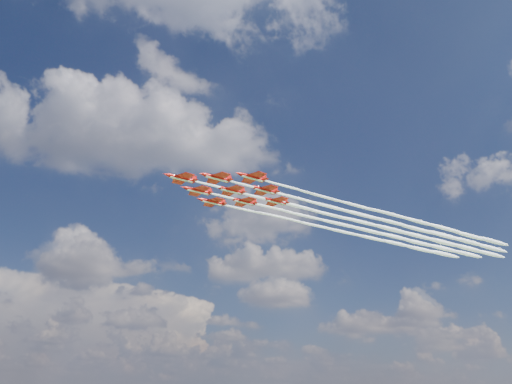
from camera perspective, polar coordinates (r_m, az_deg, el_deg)
jet_lead at (r=193.55m, az=8.80°, el=-2.64°), size 122.25×62.81×2.88m
jet_row2_port at (r=195.25m, az=12.09°, el=-2.58°), size 122.25×62.81×2.88m
jet_row2_starb at (r=204.03m, az=9.51°, el=-3.62°), size 122.25×62.81×2.88m
jet_row3_port at (r=197.59m, az=15.32°, el=-2.51°), size 122.25×62.81×2.88m
jet_row3_centre at (r=205.86m, az=12.63°, el=-3.55°), size 122.25×62.81×2.88m
jet_row3_starb at (r=214.60m, az=10.15°, el=-4.51°), size 122.25×62.81×2.88m
jet_row4_port at (r=208.28m, az=15.69°, el=-3.47°), size 122.25×62.81×2.88m
jet_row4_starb at (r=216.53m, az=13.11°, el=-4.43°), size 122.25×62.81×2.88m
jet_tail at (r=219.02m, az=16.02°, el=-4.35°), size 122.25×62.81×2.88m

